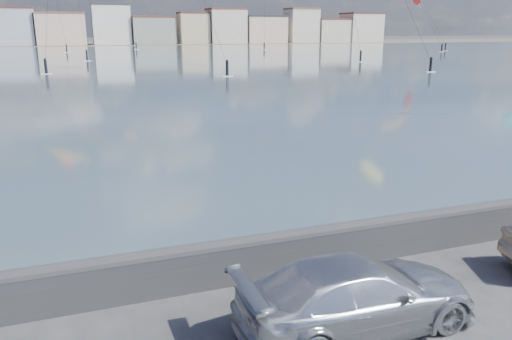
{
  "coord_description": "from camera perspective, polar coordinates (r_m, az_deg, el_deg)",
  "views": [
    {
      "loc": [
        -2.95,
        -7.01,
        5.52
      ],
      "look_at": [
        1.0,
        4.0,
        2.2
      ],
      "focal_mm": 35.0,
      "sensor_mm": 36.0,
      "label": 1
    }
  ],
  "objects": [
    {
      "name": "far_buildings",
      "position": [
        193.05,
        -19.15,
        15.15
      ],
      "size": [
        240.79,
        13.26,
        14.6
      ],
      "color": "gray",
      "rests_on": "ground"
    },
    {
      "name": "seawall",
      "position": [
        11.28,
        -2.59,
        -10.13
      ],
      "size": [
        400.0,
        0.36,
        1.08
      ],
      "color": "#28282B",
      "rests_on": "ground"
    },
    {
      "name": "bay_water",
      "position": [
        98.7,
        -18.39,
        11.85
      ],
      "size": [
        500.0,
        177.0,
        0.0
      ],
      "primitive_type": "cube",
      "color": "#3C555C",
      "rests_on": "ground"
    },
    {
      "name": "car_silver",
      "position": [
        9.88,
        11.5,
        -13.76
      ],
      "size": [
        4.79,
        2.03,
        1.38
      ],
      "primitive_type": "imported",
      "rotation": [
        0.0,
        0.0,
        1.59
      ],
      "color": "silver",
      "rests_on": "ground"
    },
    {
      "name": "far_shore_strip",
      "position": [
        207.1,
        -19.45,
        13.44
      ],
      "size": [
        500.0,
        60.0,
        0.0
      ],
      "primitive_type": "cube",
      "color": "#4C473D",
      "rests_on": "ground"
    }
  ]
}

